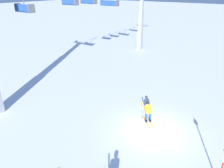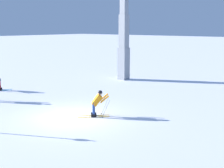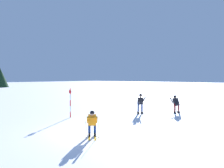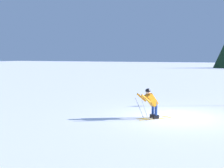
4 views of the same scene
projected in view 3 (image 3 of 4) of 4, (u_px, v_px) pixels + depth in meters
The scene contains 5 objects.
ground_plane at pixel (93, 131), 12.84m from camera, with size 260.00×260.00×0.00m, color white.
skier_carving_main at pixel (92, 122), 11.47m from camera, with size 1.57×1.60×1.57m.
trail_marker_pole at pixel (70, 102), 17.10m from camera, with size 0.07×0.28×2.27m.
skier_distant_uphill at pixel (140, 102), 18.80m from camera, with size 1.26×1.62×1.76m.
skier_distant_downhill at pixel (176, 103), 19.27m from camera, with size 1.48×1.71×1.69m.
Camera 3 is at (8.98, 9.13, 3.15)m, focal length 35.11 mm.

